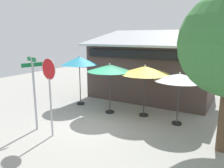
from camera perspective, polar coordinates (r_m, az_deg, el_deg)
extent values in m
cube|color=#9E9B93|center=(10.30, -4.33, -10.13)|extent=(28.00, 28.00, 0.10)
cube|color=#473833|center=(14.42, 10.33, 3.08)|extent=(7.17, 4.27, 3.25)
cube|color=#B7BABF|center=(14.10, 10.45, 11.71)|extent=(7.67, 4.91, 1.01)
cube|color=black|center=(12.25, 7.01, 7.61)|extent=(6.57, 0.16, 0.44)
cylinder|color=#A8AAB2|center=(9.65, -19.28, -2.46)|extent=(0.09, 0.09, 3.06)
cube|color=#116B38|center=(9.41, -19.89, 5.99)|extent=(0.84, 0.30, 0.16)
cube|color=#116B38|center=(9.43, -19.79, 4.67)|extent=(0.30, 0.84, 0.16)
cube|color=white|center=(8.98, -18.77, 5.81)|extent=(0.07, 0.05, 0.16)
cylinder|color=#A8AAB2|center=(8.91, -15.40, -5.91)|extent=(0.07, 0.07, 2.31)
cylinder|color=white|center=(8.57, -15.96, 3.70)|extent=(0.82, 0.15, 0.83)
cylinder|color=red|center=(8.57, -15.96, 3.70)|extent=(0.77, 0.15, 0.78)
cylinder|color=black|center=(13.01, -8.06, -4.99)|extent=(0.44, 0.44, 0.08)
cylinder|color=#333335|center=(12.73, -8.21, -0.09)|extent=(0.05, 0.05, 2.35)
cone|color=#2D99BC|center=(12.51, -8.39, 5.97)|extent=(2.00, 2.00, 0.45)
sphere|color=silver|center=(12.49, -8.43, 7.14)|extent=(0.08, 0.08, 0.08)
cylinder|color=black|center=(11.52, -0.58, -7.16)|extent=(0.44, 0.44, 0.08)
cylinder|color=#333335|center=(11.21, -0.59, -2.03)|extent=(0.05, 0.05, 2.21)
cone|color=#1E724C|center=(10.97, -0.61, 4.17)|extent=(2.22, 2.22, 0.34)
sphere|color=silver|center=(10.95, -0.61, 5.21)|extent=(0.08, 0.08, 0.08)
cylinder|color=black|center=(11.19, 8.09, -7.88)|extent=(0.44, 0.44, 0.08)
cylinder|color=#333335|center=(10.88, 8.25, -2.76)|extent=(0.05, 0.05, 2.15)
cone|color=#EAD14C|center=(10.63, 8.45, 3.56)|extent=(2.37, 2.37, 0.38)
sphere|color=silver|center=(10.60, 8.49, 4.73)|extent=(0.08, 0.08, 0.08)
cylinder|color=black|center=(10.49, 16.26, -9.64)|extent=(0.44, 0.44, 0.08)
cylinder|color=#333335|center=(10.18, 16.59, -4.51)|extent=(0.05, 0.05, 2.04)
cone|color=white|center=(9.93, 16.98, 1.69)|extent=(2.20, 2.20, 0.30)
sphere|color=silver|center=(9.90, 17.04, 2.72)|extent=(0.08, 0.08, 0.08)
cylinder|color=brown|center=(8.41, 26.92, -7.74)|extent=(0.38, 0.38, 2.36)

